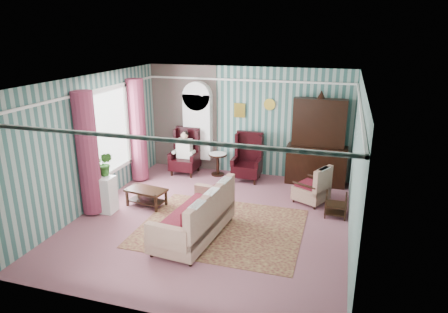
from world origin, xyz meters
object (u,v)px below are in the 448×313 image
(dresser_hutch, at_px, (318,139))
(nest_table, at_px, (336,205))
(wingback_left, at_px, (185,152))
(round_side_table, at_px, (218,164))
(bookcase, at_px, (198,131))
(seated_woman, at_px, (185,153))
(floral_armchair, at_px, (312,180))
(sofa, at_px, (193,214))
(plant_stand, at_px, (103,194))
(coffee_table, at_px, (147,197))
(wingback_right, at_px, (247,157))

(dresser_hutch, xyz_separation_m, nest_table, (0.57, -1.82, -0.91))
(wingback_left, bearing_deg, round_side_table, 9.46)
(bookcase, bearing_deg, dresser_hutch, -2.11)
(seated_woman, height_order, floral_armchair, seated_woman)
(round_side_table, xyz_separation_m, sofa, (0.61, -3.40, 0.19))
(plant_stand, bearing_deg, floral_armchair, 22.71)
(bookcase, bearing_deg, round_side_table, -20.27)
(sofa, bearing_deg, dresser_hutch, -23.98)
(nest_table, bearing_deg, wingback_left, 159.15)
(round_side_table, distance_m, coffee_table, 2.55)
(plant_stand, bearing_deg, round_side_table, 59.62)
(wingback_left, bearing_deg, coffee_table, -90.68)
(nest_table, height_order, sofa, sofa)
(bookcase, bearing_deg, sofa, -70.97)
(wingback_right, bearing_deg, wingback_left, 180.00)
(seated_woman, height_order, sofa, seated_woman)
(wingback_left, distance_m, wingback_right, 1.75)
(bookcase, distance_m, wingback_right, 1.63)
(dresser_hutch, height_order, seated_woman, dresser_hutch)
(round_side_table, xyz_separation_m, floral_armchair, (2.60, -1.10, 0.23))
(dresser_hutch, height_order, wingback_left, dresser_hutch)
(bookcase, bearing_deg, wingback_right, -14.57)
(plant_stand, xyz_separation_m, sofa, (2.31, -0.50, 0.09))
(plant_stand, bearing_deg, dresser_hutch, 35.08)
(sofa, bearing_deg, nest_table, -50.88)
(nest_table, relative_size, coffee_table, 0.61)
(wingback_left, bearing_deg, seated_woman, 0.00)
(wingback_left, relative_size, sofa, 0.61)
(floral_armchair, height_order, coffee_table, floral_armchair)
(floral_armchair, relative_size, coffee_table, 1.21)
(seated_woman, relative_size, coffee_table, 1.33)
(round_side_table, bearing_deg, coffee_table, -111.33)
(seated_woman, distance_m, round_side_table, 0.96)
(wingback_left, height_order, sofa, wingback_left)
(wingback_left, height_order, seated_woman, wingback_left)
(plant_stand, height_order, sofa, sofa)
(sofa, relative_size, coffee_table, 2.31)
(seated_woman, distance_m, coffee_table, 2.26)
(plant_stand, distance_m, floral_armchair, 4.66)
(wingback_left, relative_size, nest_table, 2.31)
(round_side_table, xyz_separation_m, coffee_table, (-0.93, -2.37, -0.10))
(wingback_right, height_order, seated_woman, wingback_right)
(seated_woman, bearing_deg, sofa, -65.15)
(round_side_table, relative_size, sofa, 0.29)
(seated_woman, bearing_deg, nest_table, -20.85)
(seated_woman, height_order, nest_table, seated_woman)
(bookcase, relative_size, nest_table, 4.15)
(bookcase, distance_m, wingback_left, 0.68)
(wingback_left, distance_m, seated_woman, 0.04)
(seated_woman, distance_m, floral_armchair, 3.63)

